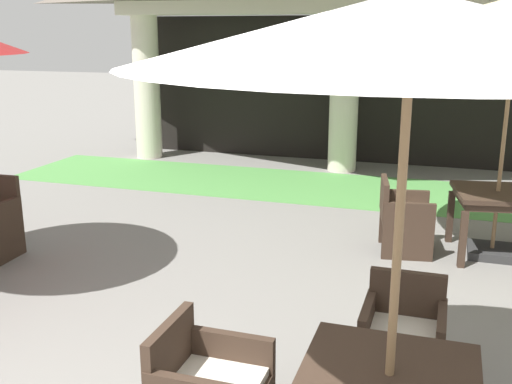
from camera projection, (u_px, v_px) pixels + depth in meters
The scene contains 5 objects.
lawn_strip at pixel (327, 188), 9.57m from camera, with size 10.62×2.08×0.01m, color #519347.
patio_umbrella_near_foreground at pixel (412, 33), 2.64m from camera, with size 2.61×2.61×2.66m.
patio_chair_near_foreground_north at pixel (402, 340), 4.10m from camera, with size 0.55×0.54×0.80m.
patio_table_mid_right at pixel (497, 200), 6.54m from camera, with size 1.01×1.01×0.74m.
patio_chair_mid_right_west at pixel (403, 218), 6.74m from camera, with size 0.65×0.69×0.83m.
Camera 1 is at (1.77, -1.71, 2.42)m, focal length 42.32 mm.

